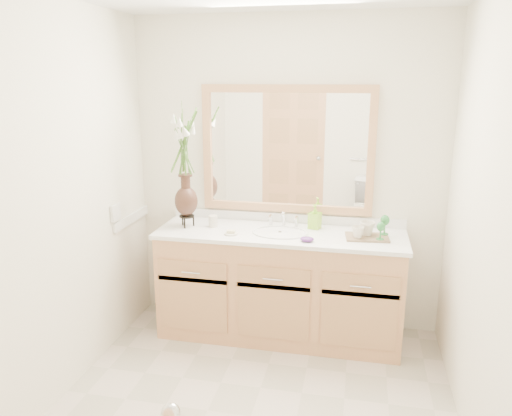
% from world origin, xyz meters
% --- Properties ---
extents(wall_back, '(2.40, 0.02, 2.40)m').
position_xyz_m(wall_back, '(0.00, 1.30, 1.20)').
color(wall_back, white).
rests_on(wall_back, floor).
extents(wall_front, '(2.40, 0.02, 2.40)m').
position_xyz_m(wall_front, '(0.00, -1.30, 1.20)').
color(wall_front, white).
rests_on(wall_front, floor).
extents(wall_left, '(0.02, 2.60, 2.40)m').
position_xyz_m(wall_left, '(-1.20, 0.00, 1.20)').
color(wall_left, white).
rests_on(wall_left, floor).
extents(wall_right, '(0.02, 2.60, 2.40)m').
position_xyz_m(wall_right, '(1.20, 0.00, 1.20)').
color(wall_right, white).
rests_on(wall_right, floor).
extents(vanity, '(1.80, 0.55, 0.80)m').
position_xyz_m(vanity, '(0.00, 1.01, 0.40)').
color(vanity, tan).
rests_on(vanity, floor).
extents(counter, '(1.84, 0.57, 0.03)m').
position_xyz_m(counter, '(0.00, 1.01, 0.82)').
color(counter, white).
rests_on(counter, vanity).
extents(sink, '(0.38, 0.34, 0.23)m').
position_xyz_m(sink, '(0.00, 1.00, 0.78)').
color(sink, white).
rests_on(sink, counter).
extents(mirror, '(1.32, 0.04, 0.97)m').
position_xyz_m(mirror, '(0.00, 1.28, 1.41)').
color(mirror, white).
rests_on(mirror, wall_back).
extents(switch_plate, '(0.02, 0.12, 0.12)m').
position_xyz_m(switch_plate, '(-1.19, 0.76, 0.98)').
color(switch_plate, white).
rests_on(switch_plate, wall_left).
extents(door, '(0.80, 0.03, 2.00)m').
position_xyz_m(door, '(-0.30, -1.29, 1.00)').
color(door, tan).
rests_on(door, floor).
extents(flower_vase, '(0.20, 0.20, 0.84)m').
position_xyz_m(flower_vase, '(-0.73, 1.01, 1.40)').
color(flower_vase, black).
rests_on(flower_vase, counter).
extents(tumbler, '(0.07, 0.07, 0.09)m').
position_xyz_m(tumbler, '(-0.53, 1.05, 0.87)').
color(tumbler, beige).
rests_on(tumbler, counter).
extents(soap_dish, '(0.10, 0.10, 0.03)m').
position_xyz_m(soap_dish, '(-0.34, 0.88, 0.84)').
color(soap_dish, beige).
rests_on(soap_dish, counter).
extents(soap_bottle, '(0.09, 0.10, 0.16)m').
position_xyz_m(soap_bottle, '(0.24, 1.16, 0.91)').
color(soap_bottle, '#96D933').
rests_on(soap_bottle, counter).
extents(purple_dish, '(0.11, 0.10, 0.03)m').
position_xyz_m(purple_dish, '(0.22, 0.84, 0.85)').
color(purple_dish, '#582775').
rests_on(purple_dish, counter).
extents(tray, '(0.32, 0.23, 0.01)m').
position_xyz_m(tray, '(0.63, 1.00, 0.84)').
color(tray, brown).
rests_on(tray, counter).
extents(mug_left, '(0.10, 0.10, 0.09)m').
position_xyz_m(mug_left, '(0.56, 0.95, 0.89)').
color(mug_left, beige).
rests_on(mug_left, tray).
extents(mug_right, '(0.13, 0.13, 0.11)m').
position_xyz_m(mug_right, '(0.63, 1.02, 0.90)').
color(mug_right, beige).
rests_on(mug_right, tray).
extents(goblet_front, '(0.06, 0.06, 0.13)m').
position_xyz_m(goblet_front, '(0.72, 0.94, 0.93)').
color(goblet_front, '#287935').
rests_on(goblet_front, tray).
extents(goblet_back, '(0.06, 0.06, 0.14)m').
position_xyz_m(goblet_back, '(0.75, 1.07, 0.94)').
color(goblet_back, '#287935').
rests_on(goblet_back, tray).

